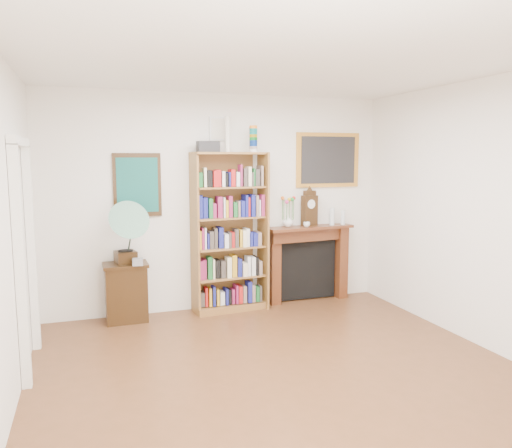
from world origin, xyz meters
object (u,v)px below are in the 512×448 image
Objects in this scene: bookshelf at (230,223)px; teacup at (307,224)px; mantel_clock at (309,209)px; cd_stack at (138,262)px; bottle_left at (332,216)px; flower_vase at (288,221)px; gramophone at (125,229)px; side_cabinet at (126,292)px; bottle_right at (343,217)px; fireplace at (308,257)px.

bookshelf is 1.07m from teacup.
cd_stack is at bearing 174.00° from mantel_clock.
bottle_left is at bearing -16.72° from mantel_clock.
bottle_left is at bearing -1.51° from flower_vase.
mantel_clock is 0.36m from flower_vase.
bottle_left is at bearing -7.00° from gramophone.
side_cabinet is 1.48× the size of mantel_clock.
mantel_clock is (2.35, 0.26, 0.53)m from cd_stack.
mantel_clock is 2.42× the size of bottle_right.
flower_vase is at bearing -5.43° from gramophone.
mantel_clock is at bearing 2.01° from side_cabinet.
cd_stack is 2.29m from teacup.
gramophone is (0.01, -0.10, 0.80)m from side_cabinet.
mantel_clock is at bearing 1.53° from flower_vase.
teacup is 0.45× the size of bottle_right.
bookshelf is at bearing 178.66° from teacup.
bottle_right is (1.66, 0.05, 0.00)m from bookshelf.
teacup reaches higher than fireplace.
side_cabinet is 2.50m from teacup.
side_cabinet is (-1.32, -0.02, -0.79)m from bookshelf.
gramophone reaches higher than bottle_right.
side_cabinet is 7.99× the size of teacup.
gramophone is at bearing -85.35° from side_cabinet.
gramophone is 2.39m from teacup.
bookshelf is 1.86× the size of fireplace.
gramophone is at bearing -176.34° from bottle_left.
gramophone reaches higher than fireplace.
bottle_left is (2.68, 0.23, 0.42)m from cd_stack.
gramophone reaches higher than flower_vase.
fireplace is 1.64× the size of gramophone.
bottle_left is at bearing -3.20° from bookshelf.
bottle_right is (0.59, 0.07, 0.06)m from teacup.
mantel_clock reaches higher than gramophone.
gramophone is 3.22× the size of bottle_left.
gramophone is 3.87× the size of bottle_right.
side_cabinet is at bearing 170.12° from mantel_clock.
bookshelf is 3.05× the size of gramophone.
flower_vase is (0.84, 0.07, -0.02)m from bookshelf.
bottle_right is at bearing -3.67° from bookshelf.
fireplace is at bearing 174.89° from bottle_right.
bottle_left is at bearing -11.37° from fireplace.
fireplace reaches higher than cd_stack.
teacup is (-0.08, -0.12, 0.48)m from fireplace.
cd_stack is at bearing -176.96° from bookshelf.
bookshelf reaches higher than cd_stack.
bookshelf is 4.88× the size of mantel_clock.
side_cabinet is at bearing -177.45° from flower_vase.
cd_stack is 1.34× the size of teacup.
mantel_clock is 5.39× the size of teacup.
mantel_clock is at bearing -1.30° from bookshelf.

